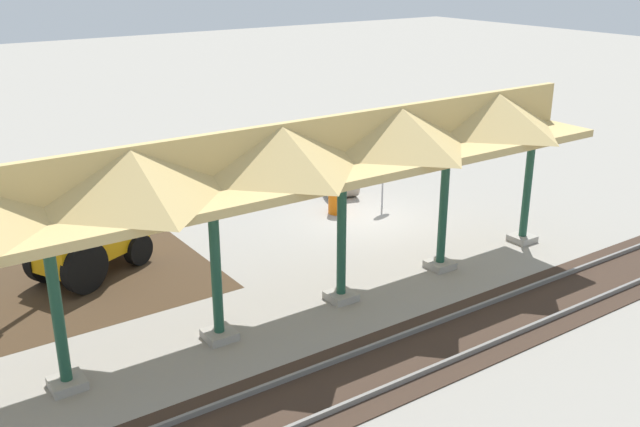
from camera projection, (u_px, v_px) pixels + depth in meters
name	position (u px, v px, depth m)	size (l,w,h in m)	color
ground_plane	(366.00, 217.00, 24.33)	(120.00, 120.00, 0.00)	gray
dirt_work_zone	(20.00, 287.00, 19.24)	(9.92, 7.00, 0.01)	#42301E
platform_canopy	(210.00, 167.00, 15.22)	(22.28, 3.20, 4.90)	#9E998E
rail_tracks	(549.00, 301.00, 18.41)	(60.00, 2.58, 0.15)	slate
stop_sign	(383.00, 164.00, 24.77)	(0.76, 0.12, 2.22)	gray
backhoe	(87.00, 233.00, 19.53)	(4.99, 3.24, 2.82)	orange
concrete_pipe	(342.00, 184.00, 26.20)	(1.31, 1.24, 0.97)	#9E9384
traffic_barrel	(336.00, 201.00, 24.57)	(0.56, 0.56, 0.90)	orange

